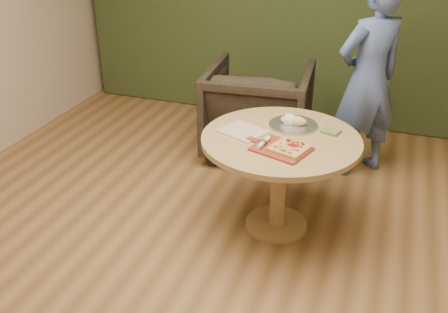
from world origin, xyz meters
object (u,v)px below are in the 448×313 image
at_px(serving_tray, 293,125).
at_px(person_standing, 368,80).
at_px(pedestal_table, 280,155).
at_px(pizza_paddle, 280,149).
at_px(flatbread_pizza, 290,148).
at_px(cutlery_roll, 264,142).
at_px(bread_roll, 292,120).
at_px(armchair, 259,106).

relative_size(serving_tray, person_standing, 0.21).
height_order(pedestal_table, pizza_paddle, pizza_paddle).
bearing_deg(flatbread_pizza, cutlery_roll, 174.65).
distance_m(flatbread_pizza, bread_roll, 0.42).
xyz_separation_m(serving_tray, armchair, (-0.52, 0.94, -0.28)).
bearing_deg(flatbread_pizza, pizza_paddle, 173.61).
bearing_deg(armchair, person_standing, 172.12).
distance_m(cutlery_roll, serving_tray, 0.41).
distance_m(serving_tray, bread_roll, 0.04).
bearing_deg(bread_roll, serving_tray, 0.00).
height_order(cutlery_roll, person_standing, person_standing).
bearing_deg(person_standing, cutlery_roll, 24.03).
xyz_separation_m(pizza_paddle, serving_tray, (0.00, 0.40, -0.00)).
distance_m(pizza_paddle, person_standing, 1.37).
bearing_deg(pizza_paddle, person_standing, 89.37).
relative_size(flatbread_pizza, serving_tray, 0.78).
relative_size(flatbread_pizza, cutlery_roll, 1.40).
relative_size(pizza_paddle, person_standing, 0.27).
bearing_deg(pedestal_table, pizza_paddle, -79.13).
distance_m(flatbread_pizza, serving_tray, 0.42).
height_order(flatbread_pizza, serving_tray, flatbread_pizza).
bearing_deg(serving_tray, armchair, 118.89).
xyz_separation_m(flatbread_pizza, bread_roll, (-0.07, 0.41, 0.02)).
height_order(pedestal_table, flatbread_pizza, flatbread_pizza).
bearing_deg(person_standing, serving_tray, 21.19).
bearing_deg(armchair, pizza_paddle, 106.02).
bearing_deg(person_standing, pizza_paddle, 28.59).
distance_m(cutlery_roll, person_standing, 1.40).
bearing_deg(cutlery_roll, serving_tray, 83.10).
height_order(armchair, person_standing, person_standing).
xyz_separation_m(cutlery_roll, armchair, (-0.40, 1.33, -0.30)).
distance_m(bread_roll, person_standing, 1.00).
relative_size(serving_tray, bread_roll, 1.84).
relative_size(flatbread_pizza, bread_roll, 1.44).
bearing_deg(armchair, serving_tray, 113.88).
relative_size(cutlery_roll, bread_roll, 1.03).
distance_m(pizza_paddle, armchair, 1.46).
bearing_deg(serving_tray, pedestal_table, -100.45).
bearing_deg(pizza_paddle, flatbread_pizza, 11.84).
bearing_deg(bread_roll, armchair, 118.47).
xyz_separation_m(pizza_paddle, person_standing, (0.44, 1.29, 0.11)).
height_order(bread_roll, person_standing, person_standing).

